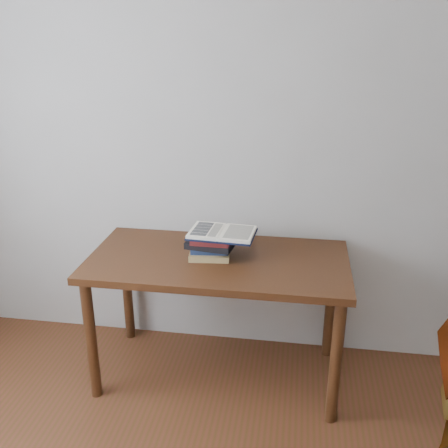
# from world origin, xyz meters

# --- Properties ---
(room_shell) EXTENTS (3.54, 3.54, 2.62)m
(room_shell) POSITION_xyz_m (-0.08, 0.01, 1.63)
(room_shell) COLOR #B1AEA7
(room_shell) RESTS_ON ground
(desk) EXTENTS (1.39, 0.70, 0.75)m
(desk) POSITION_xyz_m (0.12, 1.38, 0.65)
(desk) COLOR #412210
(desk) RESTS_ON ground
(book_stack) EXTENTS (0.27, 0.22, 0.12)m
(book_stack) POSITION_xyz_m (0.08, 1.40, 0.81)
(book_stack) COLOR #9C8B50
(book_stack) RESTS_ON desk
(open_book) EXTENTS (0.36, 0.26, 0.03)m
(open_book) POSITION_xyz_m (0.14, 1.41, 0.88)
(open_book) COLOR black
(open_book) RESTS_ON book_stack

